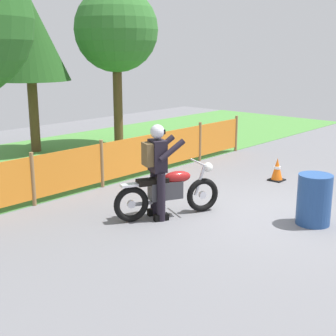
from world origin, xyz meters
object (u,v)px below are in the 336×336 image
(motorcycle_lead, at_px, (169,191))
(spare_drum, at_px, (314,200))
(traffic_cone, at_px, (277,169))
(rider_lead, at_px, (157,166))

(motorcycle_lead, distance_m, spare_drum, 2.52)
(traffic_cone, relative_size, spare_drum, 0.60)
(traffic_cone, bearing_deg, motorcycle_lead, 176.14)
(rider_lead, xyz_separation_m, spare_drum, (1.58, -2.21, -0.51))
(motorcycle_lead, distance_m, rider_lead, 0.53)
(rider_lead, height_order, spare_drum, rider_lead)
(traffic_cone, height_order, spare_drum, spare_drum)
(motorcycle_lead, relative_size, traffic_cone, 3.56)
(traffic_cone, bearing_deg, rider_lead, 174.93)
(traffic_cone, xyz_separation_m, spare_drum, (-2.09, -1.88, 0.18))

